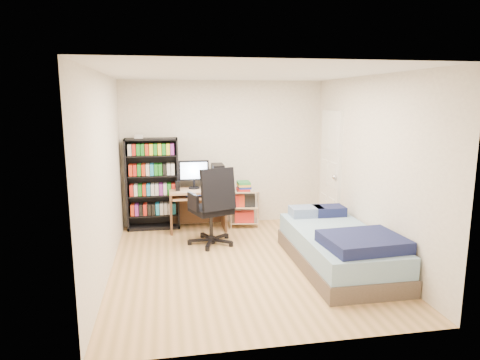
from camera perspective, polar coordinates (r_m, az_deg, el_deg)
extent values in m
cube|color=tan|center=(5.89, 0.59, -11.22)|extent=(3.50, 4.00, 0.04)
cube|color=silver|center=(5.48, 0.64, 14.26)|extent=(3.50, 4.00, 0.04)
cube|color=silver|center=(7.52, -2.23, 3.59)|extent=(3.50, 0.04, 2.50)
cube|color=silver|center=(3.62, 6.52, -4.25)|extent=(3.50, 0.04, 2.50)
cube|color=silver|center=(5.51, -17.81, 0.46)|extent=(0.04, 4.00, 2.50)
cube|color=silver|center=(6.12, 17.13, 1.48)|extent=(0.04, 4.00, 2.50)
cube|color=black|center=(7.35, -11.58, -0.54)|extent=(0.87, 0.29, 1.55)
cube|color=black|center=(7.47, -11.43, -4.54)|extent=(0.81, 0.27, 0.02)
cube|color=red|center=(7.44, -11.46, -3.74)|extent=(0.75, 0.23, 0.18)
cube|color=black|center=(7.39, -11.52, -2.01)|extent=(0.81, 0.27, 0.02)
cube|color=#1C91C8|center=(7.36, -11.56, -1.18)|extent=(0.75, 0.23, 0.18)
cube|color=black|center=(7.33, -11.62, 0.57)|extent=(0.81, 0.27, 0.02)
cube|color=yellow|center=(7.30, -11.66, 1.42)|extent=(0.75, 0.23, 0.18)
cube|color=black|center=(7.28, -11.72, 3.20)|extent=(0.81, 0.27, 0.02)
cube|color=#1A7920|center=(7.25, -11.76, 4.06)|extent=(0.75, 0.23, 0.18)
cube|color=silver|center=(7.25, -13.35, 5.67)|extent=(0.14, 0.12, 0.06)
cube|color=tan|center=(7.18, -5.70, -1.40)|extent=(0.93, 0.51, 0.04)
cube|color=#3C2C20|center=(7.24, -9.19, -4.22)|extent=(0.04, 0.51, 0.66)
cube|color=#3C2C20|center=(7.31, -2.15, -3.96)|extent=(0.04, 0.51, 0.66)
cube|color=#3C2C20|center=(7.49, -5.80, -3.50)|extent=(0.89, 0.03, 0.61)
cube|color=tan|center=(7.13, -5.64, -2.26)|extent=(0.84, 0.42, 0.02)
cube|color=black|center=(7.11, -5.63, -2.11)|extent=(0.41, 0.14, 0.02)
cube|color=black|center=(7.22, -6.18, 1.29)|extent=(0.50, 0.05, 0.34)
cube|color=#CCE3FF|center=(7.19, -6.17, 1.25)|extent=(0.45, 0.01, 0.28)
cube|color=black|center=(7.22, -2.96, 0.51)|extent=(0.19, 0.39, 0.41)
cube|color=black|center=(7.10, -8.31, -0.80)|extent=(0.07, 0.07, 0.16)
cube|color=black|center=(7.08, -4.38, -0.74)|extent=(0.07, 0.07, 0.16)
cylinder|color=black|center=(6.57, -3.86, -5.93)|extent=(0.06, 0.06, 0.42)
cube|color=black|center=(6.51, -3.88, -3.96)|extent=(0.68, 0.68, 0.09)
cube|color=black|center=(6.21, -2.94, -1.27)|extent=(0.54, 0.33, 0.62)
cube|color=black|center=(6.35, -6.26, -2.91)|extent=(0.15, 0.33, 0.25)
cube|color=black|center=(6.60, -1.63, -2.33)|extent=(0.15, 0.33, 0.25)
cylinder|color=white|center=(7.24, -1.23, -4.14)|extent=(0.02, 0.02, 0.65)
cylinder|color=white|center=(7.26, 2.52, -4.10)|extent=(0.02, 0.02, 0.65)
cylinder|color=white|center=(7.57, -1.26, -3.49)|extent=(0.02, 0.02, 0.65)
cylinder|color=white|center=(7.59, 2.32, -3.46)|extent=(0.02, 0.02, 0.65)
cube|color=white|center=(7.47, 0.58, -5.52)|extent=(0.52, 0.40, 0.02)
cube|color=white|center=(7.40, 0.59, -3.44)|extent=(0.52, 0.40, 0.02)
cube|color=white|center=(7.34, 0.59, -1.40)|extent=(0.52, 0.40, 0.02)
cube|color=maroon|center=(7.32, 0.59, -0.76)|extent=(0.24, 0.29, 0.15)
cube|color=brown|center=(5.90, 12.89, -10.17)|extent=(1.06, 2.13, 0.21)
cube|color=#7EA5BC|center=(5.82, 12.99, -8.02)|extent=(1.02, 2.08, 0.26)
cube|color=#151B43|center=(5.28, 16.09, -7.94)|extent=(0.95, 0.81, 0.15)
cube|color=#8FABCA|center=(6.47, 8.83, -4.15)|extent=(0.48, 0.32, 0.14)
cube|color=#151B43|center=(6.57, 11.79, -4.02)|extent=(0.45, 0.32, 0.14)
cube|color=#3D2713|center=(5.73, 13.25, -6.90)|extent=(0.30, 0.23, 0.02)
cube|color=silver|center=(7.35, 11.96, 1.24)|extent=(0.05, 0.80, 2.00)
sphere|color=silver|center=(7.05, 12.49, 0.40)|extent=(0.08, 0.08, 0.08)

